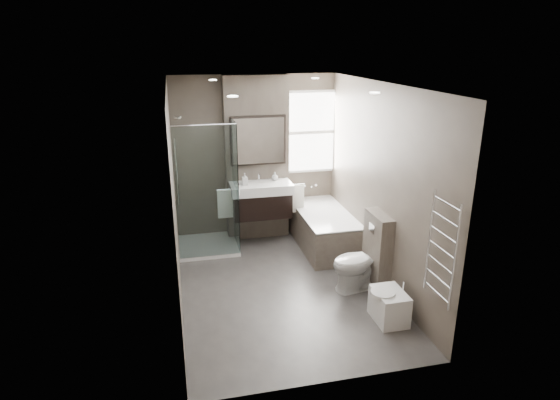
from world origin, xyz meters
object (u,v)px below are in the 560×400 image
object	(u,v)px
toilet	(360,262)
bidet	(389,305)
bathtub	(324,227)
vanity	(261,199)

from	to	relation	value
toilet	bidet	bearing A→B (deg)	-6.79
bathtub	bidet	world-z (taller)	bathtub
bathtub	bidet	distance (m)	2.16
vanity	toilet	world-z (taller)	vanity
bathtub	bidet	bearing A→B (deg)	-87.62
vanity	toilet	distance (m)	2.00
bathtub	vanity	bearing A→B (deg)	160.63
vanity	toilet	size ratio (longest dim) A/B	1.25
bidet	vanity	bearing A→B (deg)	112.24
vanity	bathtub	distance (m)	1.07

